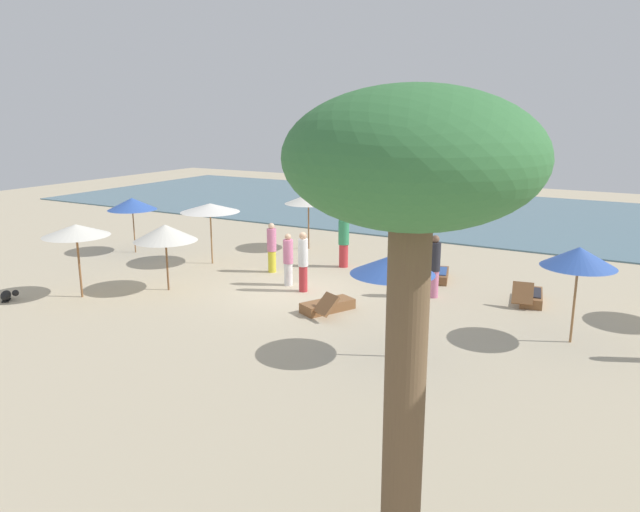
# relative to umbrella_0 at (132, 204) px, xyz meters

# --- Properties ---
(ground_plane) EXTENTS (60.00, 60.00, 0.00)m
(ground_plane) POSITION_rel_umbrella_0_xyz_m (8.08, -1.51, -1.91)
(ground_plane) COLOR #BCAD8E
(ocean_water) EXTENTS (48.00, 16.00, 0.06)m
(ocean_water) POSITION_rel_umbrella_0_xyz_m (8.08, 15.49, -1.88)
(ocean_water) COLOR slate
(ocean_water) RESTS_ON ground_plane
(umbrella_0) EXTENTS (1.86, 1.86, 2.13)m
(umbrella_0) POSITION_rel_umbrella_0_xyz_m (0.00, 0.00, 0.00)
(umbrella_0) COLOR brown
(umbrella_0) RESTS_ON ground_plane
(umbrella_1) EXTENTS (1.71, 1.71, 2.34)m
(umbrella_1) POSITION_rel_umbrella_0_xyz_m (16.10, -1.69, 0.19)
(umbrella_1) COLOR olive
(umbrella_1) RESTS_ON ground_plane
(umbrella_2) EXTENTS (1.92, 1.92, 2.05)m
(umbrella_2) POSITION_rel_umbrella_0_xyz_m (4.69, -3.17, -0.11)
(umbrella_2) COLOR brown
(umbrella_2) RESTS_ON ground_plane
(umbrella_3) EXTENTS (1.89, 1.89, 2.20)m
(umbrella_3) POSITION_rel_umbrella_0_xyz_m (5.57, 3.87, 0.10)
(umbrella_3) COLOR brown
(umbrella_3) RESTS_ON ground_plane
(umbrella_5) EXTENTS (2.11, 2.11, 2.19)m
(umbrella_5) POSITION_rel_umbrella_0_xyz_m (3.74, 0.10, 0.13)
(umbrella_5) COLOR olive
(umbrella_5) RESTS_ON ground_plane
(umbrella_6) EXTENTS (1.87, 1.87, 2.35)m
(umbrella_6) POSITION_rel_umbrella_0_xyz_m (12.68, -4.60, 0.23)
(umbrella_6) COLOR brown
(umbrella_6) RESTS_ON ground_plane
(umbrella_7) EXTENTS (1.91, 1.91, 2.19)m
(umbrella_7) POSITION_rel_umbrella_0_xyz_m (2.96, -4.97, 0.11)
(umbrella_7) COLOR brown
(umbrella_7) RESTS_ON ground_plane
(lounger_0) EXTENTS (0.86, 1.73, 0.73)m
(lounger_0) POSITION_rel_umbrella_0_xyz_m (14.66, 1.00, -1.73)
(lounger_0) COLOR brown
(lounger_0) RESTS_ON ground_plane
(lounger_1) EXTENTS (1.00, 1.74, 0.74)m
(lounger_1) POSITION_rel_umbrella_0_xyz_m (11.55, 1.98, -1.73)
(lounger_1) COLOR brown
(lounger_1) RESTS_ON ground_plane
(lounger_2) EXTENTS (1.27, 1.79, 0.67)m
(lounger_2) POSITION_rel_umbrella_0_xyz_m (9.96, -2.57, -1.74)
(lounger_2) COLOR brown
(lounger_2) RESTS_ON ground_plane
(person_1) EXTENTS (0.38, 0.38, 1.89)m
(person_1) POSITION_rel_umbrella_0_xyz_m (8.10, 1.99, -0.95)
(person_1) COLOR #BF3338
(person_1) RESTS_ON ground_plane
(person_2) EXTENTS (0.32, 0.32, 1.85)m
(person_2) POSITION_rel_umbrella_0_xyz_m (8.39, -1.25, -0.95)
(person_2) COLOR #BF3338
(person_2) RESTS_ON ground_plane
(person_3) EXTENTS (0.48, 0.48, 1.88)m
(person_3) POSITION_rel_umbrella_0_xyz_m (12.05, 0.13, -0.95)
(person_3) COLOR #D17299
(person_3) RESTS_ON ground_plane
(person_4) EXTENTS (0.45, 0.45, 1.71)m
(person_4) POSITION_rel_umbrella_0_xyz_m (6.29, 0.17, -1.04)
(person_4) COLOR yellow
(person_4) RESTS_ON ground_plane
(person_5) EXTENTS (0.42, 0.42, 1.66)m
(person_5) POSITION_rel_umbrella_0_xyz_m (7.63, -0.91, -1.06)
(person_5) COLOR white
(person_5) RESTS_ON ground_plane
(palm_1) EXTENTS (2.28, 2.28, 5.63)m
(palm_1) POSITION_rel_umbrella_0_xyz_m (15.67, -11.49, 2.83)
(palm_1) COLOR brown
(palm_1) RESTS_ON ground_plane
(dog) EXTENTS (0.61, 0.60, 0.31)m
(dog) POSITION_rel_umbrella_0_xyz_m (1.37, -6.30, -1.74)
(dog) COLOR black
(dog) RESTS_ON ground_plane
(surfboard) EXTENTS (1.58, 2.13, 0.07)m
(surfboard) POSITION_rel_umbrella_0_xyz_m (9.55, 3.74, -1.87)
(surfboard) COLOR #338CCC
(surfboard) RESTS_ON ground_plane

